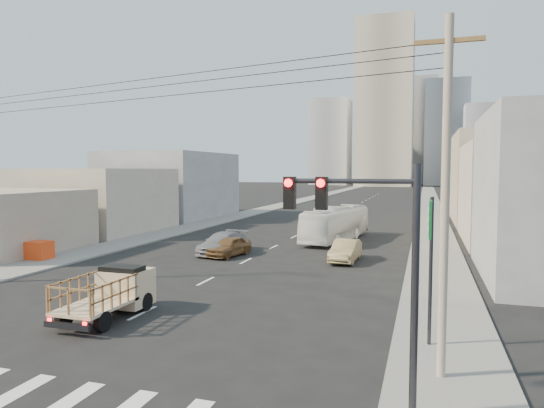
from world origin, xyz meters
The scene contains 24 objects.
ground centered at (0.00, 0.00, 0.00)m, with size 420.00×420.00×0.00m, color black.
sidewalk_left centered at (-11.75, 70.00, 0.06)m, with size 3.50×180.00×0.12m, color slate.
sidewalk_right centered at (11.75, 70.00, 0.06)m, with size 3.50×180.00×0.12m, color slate.
lane_dashes centered at (0.00, 53.00, 0.01)m, with size 0.15×104.00×0.01m.
flatbed_pickup centered at (-0.92, 1.16, 1.09)m, with size 1.95×4.41×1.90m.
city_bus centered at (3.93, 24.79, 1.43)m, with size 2.40×10.27×2.86m, color white.
sedan_brown centered at (-1.71, 15.34, 0.67)m, with size 1.58×3.93×1.34m, color brown.
sedan_tan centered at (6.15, 15.87, 0.70)m, with size 1.47×4.22×1.39m, color #917E55.
sedan_grey centered at (-2.59, 16.17, 0.73)m, with size 2.05×5.04×1.46m, color gray.
traffic_signal centered at (9.77, -3.51, 4.08)m, with size 3.23×0.35×6.00m.
green_sign centered at (11.16, 1.50, 3.74)m, with size 0.18×1.60×5.00m.
utility_pole centered at (11.50, -1.00, 5.19)m, with size 1.80×0.24×10.00m.
overhead_wires centered at (0.00, 1.50, 8.97)m, with size 23.01×5.02×0.72m.
crate_stack centered at (-13.00, 10.07, 0.69)m, with size 1.80×1.20×1.14m.
bldg_right_mid centered at (19.50, 28.00, 4.00)m, with size 11.00×14.00×8.00m, color #B1A38E.
bldg_right_far centered at (20.00, 44.00, 5.00)m, with size 12.00×16.00×10.00m, color tan.
bldg_left_near centered at (-18.00, 12.00, 2.20)m, with size 9.00×10.00×4.40m, color tan.
bldg_left_mid centered at (-19.00, 24.00, 3.00)m, with size 11.00×12.00×6.00m, color #B1A38E.
bldg_left_far centered at (-19.50, 39.00, 4.00)m, with size 12.00×16.00×8.00m, color gray.
high_rise_tower centered at (-4.00, 170.00, 30.00)m, with size 20.00×20.00×60.00m, color tan.
midrise_ne centered at (18.00, 185.00, 20.00)m, with size 16.00×16.00×40.00m, color gray.
midrise_nw centered at (-26.00, 180.00, 17.00)m, with size 15.00×15.00×34.00m, color gray.
midrise_back centered at (6.00, 200.00, 22.00)m, with size 18.00×18.00×44.00m, color gray.
midrise_east centered at (30.00, 165.00, 14.00)m, with size 14.00×14.00×28.00m, color gray.
Camera 1 is at (10.99, -14.97, 5.86)m, focal length 32.00 mm.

